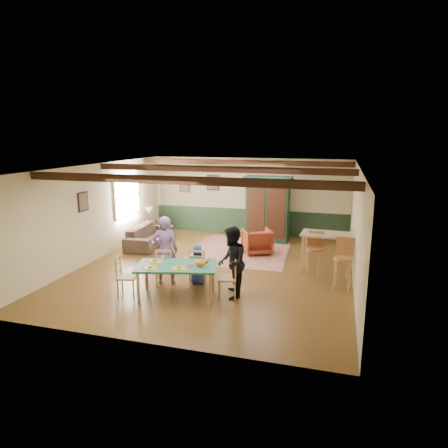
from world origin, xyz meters
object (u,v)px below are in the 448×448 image
(cat, at_px, (200,263))
(counter_table, at_px, (326,253))
(person_man, at_px, (165,250))
(table_lamp, at_px, (149,214))
(dining_chair_far_right, at_px, (198,267))
(person_woman, at_px, (232,263))
(end_table, at_px, (150,229))
(dining_chair_end_left, at_px, (127,276))
(dining_chair_far_left, at_px, (165,266))
(bar_stool_right, at_px, (343,264))
(bar_stool_left, at_px, (314,254))
(person_child, at_px, (198,264))
(armchair, at_px, (257,241))
(dining_chair_end_right, at_px, (227,277))
(dining_table, at_px, (177,281))
(sofa, at_px, (149,235))
(armoire, at_px, (268,209))

(cat, height_order, counter_table, counter_table)
(person_man, height_order, table_lamp, person_man)
(dining_chair_far_right, distance_m, person_man, 0.85)
(person_woman, xyz_separation_m, end_table, (-4.13, 4.36, -0.52))
(dining_chair_far_right, xyz_separation_m, end_table, (-3.18, 3.89, -0.19))
(dining_chair_end_left, relative_size, cat, 2.64)
(dining_chair_far_left, height_order, bar_stool_right, bar_stool_right)
(dining_chair_far_left, height_order, bar_stool_left, bar_stool_left)
(person_child, xyz_separation_m, bar_stool_left, (2.61, 1.35, 0.08))
(armchair, bearing_deg, person_child, 45.97)
(person_man, distance_m, bar_stool_left, 3.70)
(dining_chair_far_left, distance_m, end_table, 4.75)
(dining_chair_far_right, relative_size, dining_chair_end_right, 1.00)
(dining_chair_far_right, xyz_separation_m, cat, (0.33, -0.73, 0.35))
(dining_table, distance_m, person_man, 0.98)
(end_table, relative_size, bar_stool_left, 0.48)
(person_man, bearing_deg, dining_chair_end_right, 152.70)
(cat, bearing_deg, bar_stool_left, 29.60)
(dining_chair_end_right, relative_size, sofa, 0.42)
(person_man, height_order, cat, person_man)
(armchair, bearing_deg, table_lamp, -40.86)
(dining_chair_end_left, distance_m, bar_stool_left, 4.58)
(table_lamp, bearing_deg, end_table, 0.00)
(dining_chair_far_right, height_order, armchair, dining_chair_far_right)
(cat, relative_size, sofa, 0.16)
(dining_chair_far_left, distance_m, cat, 1.25)
(armoire, bearing_deg, dining_chair_end_left, -109.08)
(dining_chair_far_left, bearing_deg, armoire, -123.48)
(dining_table, height_order, end_table, dining_table)
(dining_chair_end_right, height_order, end_table, dining_chair_end_right)
(cat, relative_size, end_table, 0.64)
(bar_stool_right, bearing_deg, person_child, -164.00)
(armchair, relative_size, bar_stool_right, 0.68)
(dining_table, bearing_deg, sofa, 124.28)
(armchair, bearing_deg, person_woman, 64.80)
(cat, xyz_separation_m, armoire, (0.55, 5.13, 0.28))
(armchair, xyz_separation_m, table_lamp, (-4.02, 0.98, 0.41))
(dining_table, height_order, dining_chair_end_left, dining_chair_end_left)
(armchair, bearing_deg, end_table, -40.86)
(dining_chair_end_right, relative_size, person_man, 0.55)
(cat, relative_size, armchair, 0.42)
(dining_chair_far_left, relative_size, armoire, 0.42)
(dining_chair_end_right, height_order, person_man, person_man)
(person_man, bearing_deg, cat, 136.55)
(dining_chair_far_right, relative_size, counter_table, 0.72)
(person_child, bearing_deg, dining_table, 63.43)
(person_man, bearing_deg, person_child, -180.00)
(cat, height_order, armchair, cat)
(armchair, bearing_deg, dining_chair_far_right, 46.72)
(person_child, relative_size, armoire, 0.44)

